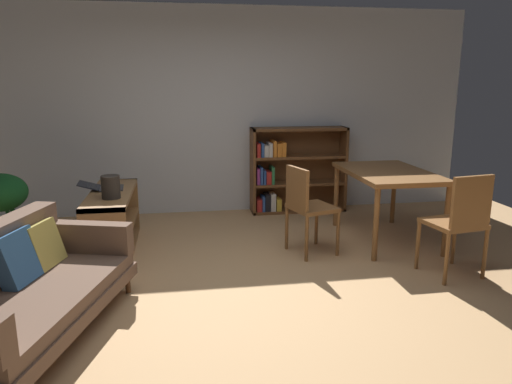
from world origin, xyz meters
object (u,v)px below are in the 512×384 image
object	(u,v)px
open_laptop	(104,187)
potted_floor_plant	(0,201)
desk_speaker	(111,187)
dining_chair_far	(460,219)
fabric_couch	(18,288)
dining_chair_near	(307,204)
dining_table	(388,178)
media_console	(113,222)
bookshelf	(291,170)

from	to	relation	value
open_laptop	potted_floor_plant	bearing A→B (deg)	-172.38
desk_speaker	dining_chair_far	world-z (taller)	dining_chair_far
fabric_couch	open_laptop	bearing A→B (deg)	80.56
dining_chair_near	fabric_couch	bearing A→B (deg)	-151.14
dining_table	dining_chair_far	size ratio (longest dim) A/B	1.37
open_laptop	fabric_couch	bearing A→B (deg)	-99.44
dining_chair_near	dining_chair_far	bearing A→B (deg)	-34.45
fabric_couch	dining_chair_far	world-z (taller)	dining_chair_far
media_console	dining_chair_near	size ratio (longest dim) A/B	1.50
potted_floor_plant	media_console	bearing A→B (deg)	-0.68
open_laptop	bookshelf	world-z (taller)	bookshelf
open_laptop	dining_table	xyz separation A→B (m)	(3.07, -0.28, 0.06)
media_console	desk_speaker	xyz separation A→B (m)	(0.04, -0.28, 0.44)
open_laptop	dining_table	size ratio (longest dim) A/B	0.36
dining_table	bookshelf	xyz separation A→B (m)	(-0.76, 1.39, -0.15)
fabric_couch	open_laptop	xyz separation A→B (m)	(0.32, 1.89, 0.28)
desk_speaker	bookshelf	size ratio (longest dim) A/B	0.18
fabric_couch	dining_chair_near	distance (m)	2.73
fabric_couch	open_laptop	size ratio (longest dim) A/B	4.05
desk_speaker	dining_chair_far	bearing A→B (deg)	-17.22
open_laptop	desk_speaker	xyz separation A→B (m)	(0.13, -0.43, 0.09)
media_console	dining_chair_near	distance (m)	2.04
dining_chair_near	open_laptop	bearing A→B (deg)	164.36
media_console	dining_chair_far	distance (m)	3.42
desk_speaker	potted_floor_plant	distance (m)	1.18
media_console	open_laptop	bearing A→B (deg)	122.08
fabric_couch	dining_chair_near	size ratio (longest dim) A/B	2.10
potted_floor_plant	dining_table	world-z (taller)	potted_floor_plant
dining_chair_near	dining_table	bearing A→B (deg)	16.68
dining_table	desk_speaker	bearing A→B (deg)	-177.16
fabric_couch	dining_chair_near	bearing A→B (deg)	28.86
dining_table	bookshelf	bearing A→B (deg)	118.62
open_laptop	desk_speaker	world-z (taller)	desk_speaker
dining_table	dining_chair_far	xyz separation A→B (m)	(0.19, -1.11, -0.16)
media_console	dining_chair_far	size ratio (longest dim) A/B	1.43
desk_speaker	dining_chair_near	world-z (taller)	dining_chair_near
open_laptop	dining_chair_far	bearing A→B (deg)	-23.17
dining_chair_far	bookshelf	world-z (taller)	bookshelf
media_console	dining_chair_far	xyz separation A→B (m)	(3.17, -1.25, 0.25)
fabric_couch	media_console	bearing A→B (deg)	76.91
open_laptop	bookshelf	xyz separation A→B (m)	(2.31, 1.11, -0.09)
media_console	open_laptop	size ratio (longest dim) A/B	2.89
open_laptop	dining_chair_near	world-z (taller)	dining_chair_near
dining_chair_near	dining_chair_far	distance (m)	1.44
potted_floor_plant	dining_chair_near	bearing A→B (deg)	-8.30
potted_floor_plant	fabric_couch	bearing A→B (deg)	-68.93
dining_chair_near	potted_floor_plant	bearing A→B (deg)	171.70
open_laptop	bookshelf	distance (m)	2.56
dining_chair_near	bookshelf	distance (m)	1.71
desk_speaker	dining_table	size ratio (longest dim) A/B	0.17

